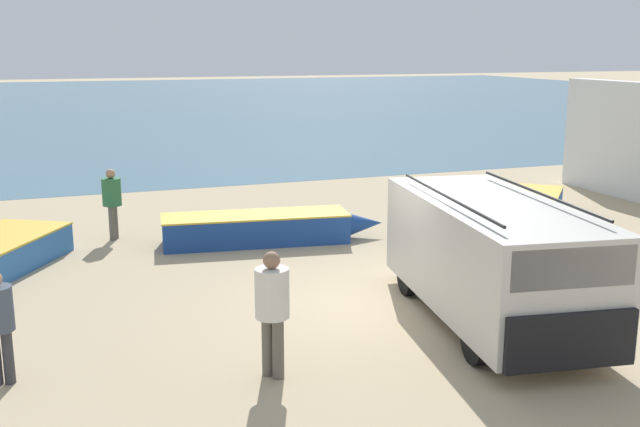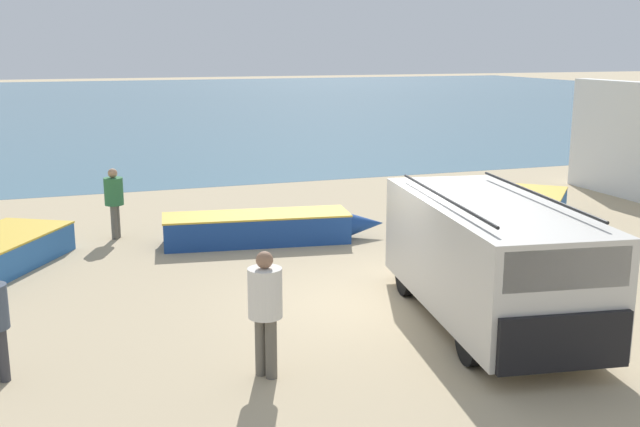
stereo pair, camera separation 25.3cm
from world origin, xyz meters
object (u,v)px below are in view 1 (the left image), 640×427
at_px(fishing_rowboat_2, 527,210).
at_px(fisherman_1, 272,303).
at_px(fishing_rowboat_1, 266,228).
at_px(parked_van, 492,256).
at_px(fisherman_2, 112,198).

xyz_separation_m(fishing_rowboat_2, fisherman_1, (-8.94, -6.79, 0.78)).
bearing_deg(fisherman_1, fishing_rowboat_1, 38.65).
bearing_deg(fishing_rowboat_1, fishing_rowboat_2, 5.44).
distance_m(parked_van, fishing_rowboat_1, 6.62).
xyz_separation_m(fishing_rowboat_2, fisherman_2, (-10.33, 1.78, 0.71)).
bearing_deg(fishing_rowboat_2, fisherman_1, -10.86).
height_order(fisherman_1, fisherman_2, fisherman_1).
bearing_deg(fishing_rowboat_2, fisherman_2, -57.86).
bearing_deg(fishing_rowboat_1, parked_van, -63.99).
xyz_separation_m(fisherman_1, fisherman_2, (-1.39, 8.57, -0.07)).
distance_m(fishing_rowboat_2, fisherman_1, 11.25).
xyz_separation_m(fishing_rowboat_1, fisherman_2, (-3.31, 1.51, 0.67)).
height_order(fishing_rowboat_1, fisherman_2, fisherman_2).
height_order(parked_van, fishing_rowboat_2, parked_van).
relative_size(parked_van, fishing_rowboat_2, 1.20).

